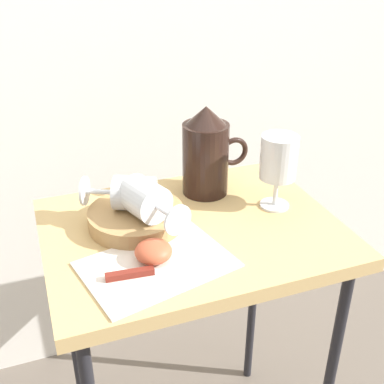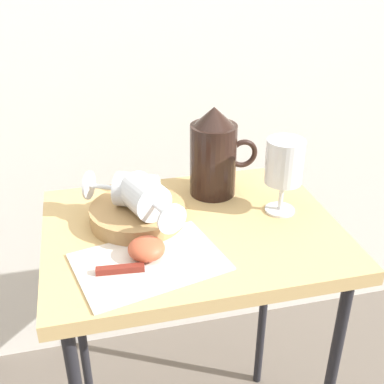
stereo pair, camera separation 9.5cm
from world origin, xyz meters
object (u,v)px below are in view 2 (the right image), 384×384
(table, at_px, (192,257))
(wine_glass_tipped_far, at_px, (134,190))
(wine_glass_upright, at_px, (284,165))
(apple_half_left, at_px, (146,249))
(knife, at_px, (143,268))
(basket_tray, at_px, (138,214))
(wine_glass_tipped_near, at_px, (146,197))
(pitcher, at_px, (214,159))

(table, bearing_deg, wine_glass_tipped_far, 154.01)
(wine_glass_tipped_far, bearing_deg, wine_glass_upright, -6.67)
(apple_half_left, bearing_deg, knife, -109.78)
(basket_tray, bearing_deg, wine_glass_upright, -5.36)
(wine_glass_tipped_far, distance_m, apple_half_left, 0.15)
(wine_glass_tipped_near, height_order, apple_half_left, wine_glass_tipped_near)
(wine_glass_tipped_near, distance_m, knife, 0.15)
(apple_half_left, bearing_deg, pitcher, 49.56)
(table, xyz_separation_m, pitcher, (0.08, 0.13, 0.16))
(apple_half_left, relative_size, knife, 0.29)
(table, height_order, pitcher, pitcher)
(basket_tray, distance_m, wine_glass_upright, 0.32)
(table, xyz_separation_m, basket_tray, (-0.10, 0.05, 0.09))
(wine_glass_tipped_far, distance_m, knife, 0.19)
(apple_half_left, bearing_deg, wine_glass_upright, 19.11)
(wine_glass_upright, relative_size, wine_glass_tipped_near, 1.03)
(wine_glass_upright, height_order, knife, wine_glass_upright)
(table, height_order, apple_half_left, apple_half_left)
(basket_tray, distance_m, pitcher, 0.22)
(basket_tray, distance_m, apple_half_left, 0.13)
(table, xyz_separation_m, wine_glass_upright, (0.20, 0.02, 0.18))
(wine_glass_tipped_near, bearing_deg, wine_glass_upright, 1.12)
(table, relative_size, knife, 3.12)
(pitcher, bearing_deg, table, -121.72)
(basket_tray, bearing_deg, table, -23.44)
(wine_glass_tipped_near, bearing_deg, wine_glass_tipped_far, 113.41)
(basket_tray, xyz_separation_m, apple_half_left, (-0.00, -0.13, 0.01))
(basket_tray, height_order, pitcher, pitcher)
(wine_glass_tipped_near, bearing_deg, apple_half_left, -99.41)
(basket_tray, height_order, apple_half_left, apple_half_left)
(wine_glass_tipped_far, xyz_separation_m, knife, (-0.01, -0.18, -0.06))
(wine_glass_upright, distance_m, wine_glass_tipped_far, 0.31)
(table, relative_size, wine_glass_tipped_near, 4.60)
(pitcher, relative_size, wine_glass_tipped_far, 1.28)
(basket_tray, bearing_deg, knife, -95.16)
(pitcher, height_order, apple_half_left, pitcher)
(wine_glass_tipped_far, relative_size, apple_half_left, 2.36)
(pitcher, distance_m, wine_glass_tipped_far, 0.21)
(pitcher, bearing_deg, wine_glass_tipped_far, -157.33)
(wine_glass_tipped_far, height_order, knife, wine_glass_tipped_far)
(pitcher, distance_m, wine_glass_tipped_near, 0.21)
(wine_glass_tipped_near, relative_size, apple_half_left, 2.34)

